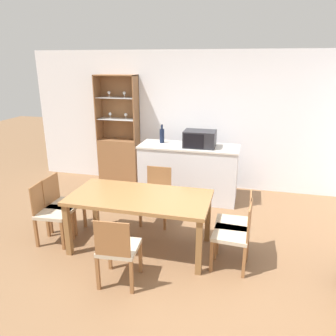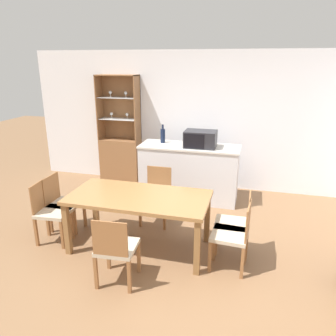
# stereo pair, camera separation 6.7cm
# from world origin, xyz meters

# --- Properties ---
(ground_plane) EXTENTS (18.00, 18.00, 0.00)m
(ground_plane) POSITION_xyz_m (0.00, 0.00, 0.00)
(ground_plane) COLOR brown
(wall_back) EXTENTS (6.80, 0.06, 2.55)m
(wall_back) POSITION_xyz_m (0.00, 2.63, 1.27)
(wall_back) COLOR silver
(wall_back) RESTS_ON ground_plane
(kitchen_counter) EXTENTS (1.71, 0.63, 0.97)m
(kitchen_counter) POSITION_xyz_m (-0.10, 1.90, 0.49)
(kitchen_counter) COLOR silver
(kitchen_counter) RESTS_ON ground_plane
(display_cabinet) EXTENTS (0.80, 0.34, 2.11)m
(display_cabinet) POSITION_xyz_m (-1.62, 2.44, 0.61)
(display_cabinet) COLOR brown
(display_cabinet) RESTS_ON ground_plane
(dining_table) EXTENTS (1.78, 0.89, 0.74)m
(dining_table) POSITION_xyz_m (-0.40, 0.14, 0.66)
(dining_table) COLOR olive
(dining_table) RESTS_ON ground_plane
(dining_chair_side_right_near) EXTENTS (0.44, 0.44, 0.83)m
(dining_chair_side_right_near) POSITION_xyz_m (0.81, 0.00, 0.43)
(dining_chair_side_right_near) COLOR #C1B299
(dining_chair_side_right_near) RESTS_ON ground_plane
(dining_chair_head_near) EXTENTS (0.44, 0.44, 0.83)m
(dining_chair_head_near) POSITION_xyz_m (-0.39, -0.62, 0.43)
(dining_chair_head_near) COLOR #C1B299
(dining_chair_head_near) RESTS_ON ground_plane
(dining_chair_side_left_near) EXTENTS (0.44, 0.44, 0.83)m
(dining_chair_side_left_near) POSITION_xyz_m (-1.60, 0.00, 0.43)
(dining_chair_side_left_near) COLOR #C1B299
(dining_chair_side_left_near) RESTS_ON ground_plane
(dining_chair_side_right_far) EXTENTS (0.41, 0.41, 0.83)m
(dining_chair_side_right_far) POSITION_xyz_m (0.81, 0.27, 0.43)
(dining_chair_side_right_far) COLOR #C1B299
(dining_chair_side_right_far) RESTS_ON ground_plane
(dining_chair_side_left_far) EXTENTS (0.42, 0.42, 0.83)m
(dining_chair_side_left_far) POSITION_xyz_m (-1.60, 0.27, 0.43)
(dining_chair_side_left_far) COLOR #C1B299
(dining_chair_side_left_far) RESTS_ON ground_plane
(dining_chair_head_far) EXTENTS (0.41, 0.41, 0.83)m
(dining_chair_head_far) POSITION_xyz_m (-0.40, 0.90, 0.43)
(dining_chair_head_far) COLOR #C1B299
(dining_chair_head_far) RESTS_ON ground_plane
(microwave) EXTENTS (0.53, 0.37, 0.28)m
(microwave) POSITION_xyz_m (0.09, 1.86, 1.11)
(microwave) COLOR #232328
(microwave) RESTS_ON kitchen_counter
(wine_bottle) EXTENTS (0.08, 0.08, 0.32)m
(wine_bottle) POSITION_xyz_m (-0.60, 1.99, 1.10)
(wine_bottle) COLOR #141E38
(wine_bottle) RESTS_ON kitchen_counter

